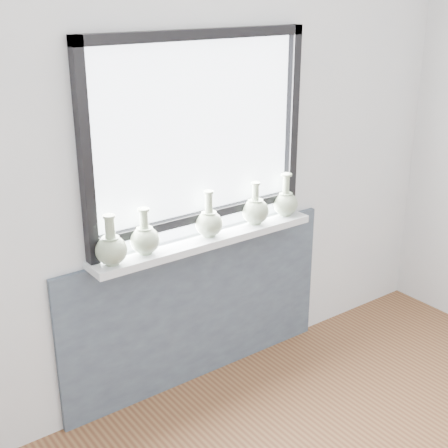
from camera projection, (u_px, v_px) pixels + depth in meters
back_wall at (194, 159)px, 3.23m from camera, size 3.60×0.02×2.60m
apron_panel at (200, 310)px, 3.52m from camera, size 1.70×0.03×0.86m
windowsill at (206, 240)px, 3.31m from camera, size 1.32×0.18×0.04m
window at (198, 134)px, 3.15m from camera, size 1.30×0.06×1.05m
vase_a at (111, 248)px, 2.95m from camera, size 0.15×0.15×0.25m
vase_b at (145, 238)px, 3.07m from camera, size 0.15×0.15×0.24m
vase_c at (209, 222)px, 3.28m from camera, size 0.15×0.15×0.25m
vase_d at (255, 210)px, 3.46m from camera, size 0.15×0.15×0.24m
vase_e at (285, 202)px, 3.59m from camera, size 0.14×0.14×0.25m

